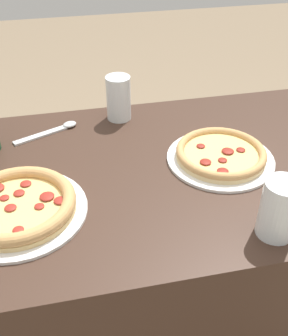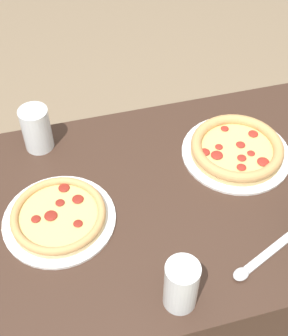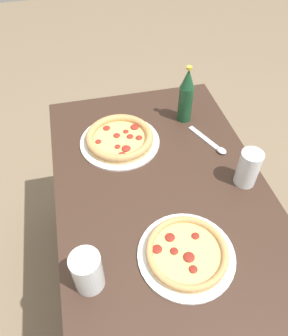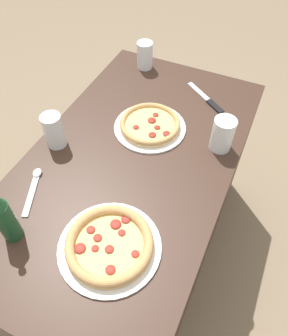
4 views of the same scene
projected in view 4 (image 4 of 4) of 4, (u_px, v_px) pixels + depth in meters
ground_plane at (134, 249)px, 1.77m from camera, size 8.00×8.00×0.00m
table at (132, 213)px, 1.48m from camera, size 1.30×0.72×0.74m
pizza_pepperoni at (109, 245)px, 0.96m from camera, size 0.31×0.31×0.04m
pizza_margherita at (150, 125)px, 1.29m from camera, size 0.28×0.28×0.04m
glass_water at (145, 56)px, 1.52m from camera, size 0.07×0.07×0.12m
glass_iced_tea at (222, 136)px, 1.19m from camera, size 0.08×0.08×0.13m
glass_orange_juice at (54, 132)px, 1.20m from camera, size 0.07×0.07×0.14m
beer_bottle at (2, 215)px, 0.91m from camera, size 0.06×0.06×0.24m
knife at (207, 99)px, 1.41m from camera, size 0.15×0.20×0.01m
spoon at (34, 184)px, 1.12m from camera, size 0.19×0.10×0.01m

